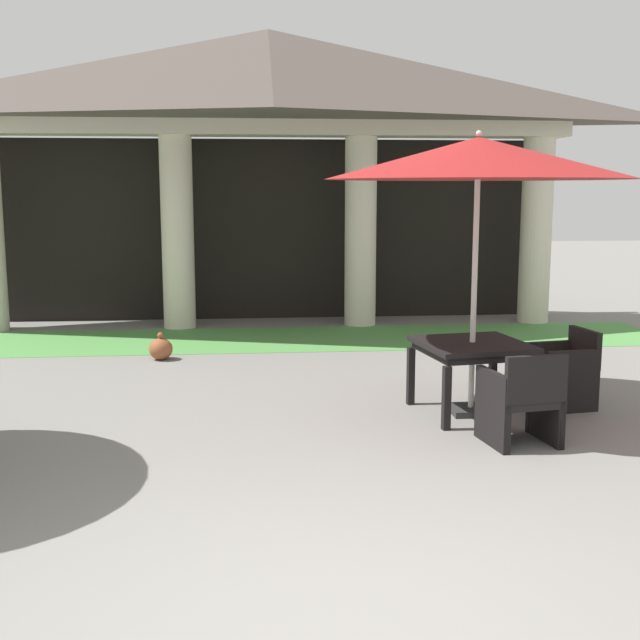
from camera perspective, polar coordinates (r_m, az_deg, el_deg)
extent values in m
plane|color=gray|center=(4.44, 0.85, -20.78)|extent=(60.00, 60.00, 0.00)
cylinder|color=beige|center=(13.14, -10.05, 6.08)|extent=(0.52, 0.52, 3.06)
cylinder|color=beige|center=(13.23, 2.88, 6.23)|extent=(0.52, 0.52, 3.06)
cylinder|color=beige|center=(13.97, 15.04, 6.08)|extent=(0.52, 0.52, 3.06)
cube|color=beige|center=(13.12, -3.63, 13.40)|extent=(9.66, 0.70, 0.24)
pyramid|color=#514742|center=(13.20, -3.67, 16.91)|extent=(10.06, 2.98, 1.38)
cube|color=black|center=(14.00, -3.68, 6.38)|extent=(9.46, 0.16, 3.06)
cube|color=#519347|center=(12.08, -3.30, -1.36)|extent=(11.86, 2.05, 0.01)
cube|color=black|center=(8.12, 10.74, -1.71)|extent=(1.15, 1.15, 0.05)
cube|color=black|center=(8.14, 10.72, -2.13)|extent=(1.06, 1.06, 0.07)
cube|color=black|center=(7.61, 8.94, -5.49)|extent=(0.08, 0.08, 0.61)
cube|color=black|center=(8.02, 15.10, -4.94)|extent=(0.08, 0.08, 0.61)
cube|color=black|center=(8.45, 6.44, -3.96)|extent=(0.08, 0.08, 0.61)
cube|color=black|center=(8.82, 12.13, -3.55)|extent=(0.08, 0.08, 0.61)
cube|color=#2D2D2D|center=(8.28, 10.60, -6.28)|extent=(0.40, 0.40, 0.06)
cylinder|color=beige|center=(8.04, 10.85, 2.04)|extent=(0.06, 0.06, 2.48)
cone|color=maroon|center=(7.99, 11.13, 11.17)|extent=(2.96, 2.96, 0.40)
sphere|color=beige|center=(8.00, 11.19, 12.82)|extent=(0.06, 0.06, 0.06)
cube|color=black|center=(7.33, 13.94, -5.44)|extent=(0.64, 0.66, 0.07)
cube|color=silver|center=(7.32, 13.96, -4.99)|extent=(0.59, 0.60, 0.05)
cube|color=black|center=(7.05, 15.05, -4.07)|extent=(0.56, 0.15, 0.41)
cube|color=black|center=(7.23, 12.09, -6.14)|extent=(0.15, 0.58, 0.66)
cube|color=black|center=(7.47, 15.69, -5.78)|extent=(0.15, 0.58, 0.66)
cube|color=black|center=(7.50, 11.22, -6.73)|extent=(0.06, 0.06, 0.36)
cube|color=black|center=(7.73, 14.63, -6.39)|extent=(0.06, 0.06, 0.36)
cube|color=black|center=(7.05, 13.06, -7.83)|extent=(0.06, 0.06, 0.36)
cube|color=black|center=(7.29, 16.61, -7.41)|extent=(0.06, 0.06, 0.36)
cube|color=black|center=(8.65, 16.62, -3.42)|extent=(0.65, 0.61, 0.07)
cube|color=silver|center=(8.64, 16.64, -3.03)|extent=(0.60, 0.56, 0.05)
cube|color=black|center=(8.74, 18.20, -1.85)|extent=(0.14, 0.53, 0.38)
cube|color=black|center=(8.46, 17.45, -4.19)|extent=(0.58, 0.15, 0.64)
cube|color=black|center=(8.87, 15.79, -3.50)|extent=(0.58, 0.15, 0.64)
cube|color=black|center=(8.37, 15.85, -5.28)|extent=(0.06, 0.06, 0.35)
cube|color=black|center=(8.77, 14.30, -4.56)|extent=(0.06, 0.06, 0.35)
cube|color=black|center=(8.64, 18.86, -4.98)|extent=(0.06, 0.06, 0.35)
cube|color=black|center=(9.02, 17.22, -4.29)|extent=(0.06, 0.06, 0.35)
ellipsoid|color=brown|center=(10.81, -11.20, -2.02)|extent=(0.31, 0.31, 0.29)
sphere|color=brown|center=(10.78, -11.23, -1.06)|extent=(0.08, 0.08, 0.08)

